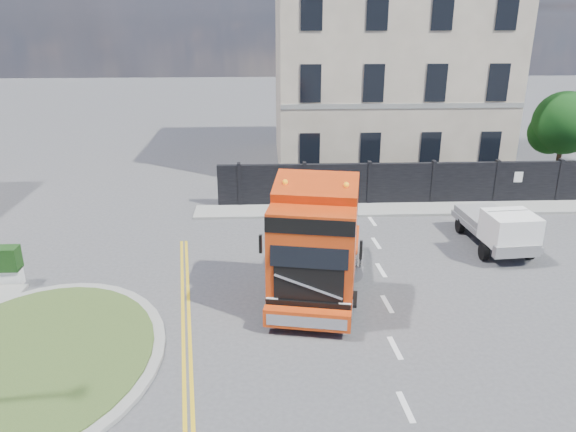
{
  "coord_description": "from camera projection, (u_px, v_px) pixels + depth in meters",
  "views": [
    {
      "loc": [
        -0.84,
        -15.75,
        8.77
      ],
      "look_at": [
        -0.03,
        2.82,
        1.8
      ],
      "focal_mm": 35.0,
      "sensor_mm": 36.0,
      "label": 1
    }
  ],
  "objects": [
    {
      "name": "flatbed_pickup",
      "position": [
        503.0,
        230.0,
        20.87
      ],
      "size": [
        2.03,
        4.39,
        1.78
      ],
      "rotation": [
        0.0,
        0.0,
        0.08
      ],
      "color": "slate",
      "rests_on": "ground"
    },
    {
      "name": "ground",
      "position": [
        293.0,
        300.0,
        17.85
      ],
      "size": [
        120.0,
        120.0,
        0.0
      ],
      "primitive_type": "plane",
      "color": "#424244",
      "rests_on": "ground"
    },
    {
      "name": "pavement_far",
      "position": [
        414.0,
        209.0,
        25.65
      ],
      "size": [
        20.0,
        1.6,
        0.12
      ],
      "primitive_type": "cube",
      "color": "gray",
      "rests_on": "ground"
    },
    {
      "name": "tree",
      "position": [
        561.0,
        125.0,
        28.68
      ],
      "size": [
        3.2,
        3.2,
        4.8
      ],
      "color": "#382619",
      "rests_on": "ground"
    },
    {
      "name": "truck",
      "position": [
        316.0,
        248.0,
        17.34
      ],
      "size": [
        3.63,
        6.92,
        3.94
      ],
      "rotation": [
        0.0,
        0.0,
        -0.19
      ],
      "color": "black",
      "rests_on": "ground"
    },
    {
      "name": "traffic_island",
      "position": [
        33.0,
        359.0,
        14.73
      ],
      "size": [
        6.8,
        6.8,
        0.17
      ],
      "color": "gray",
      "rests_on": "ground"
    },
    {
      "name": "hoarding_fence",
      "position": [
        423.0,
        184.0,
        26.18
      ],
      "size": [
        18.8,
        0.25,
        2.0
      ],
      "color": "black",
      "rests_on": "ground"
    },
    {
      "name": "georgian_building",
      "position": [
        384.0,
        63.0,
        31.5
      ],
      "size": [
        12.3,
        10.3,
        12.8
      ],
      "color": "beige",
      "rests_on": "ground"
    }
  ]
}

